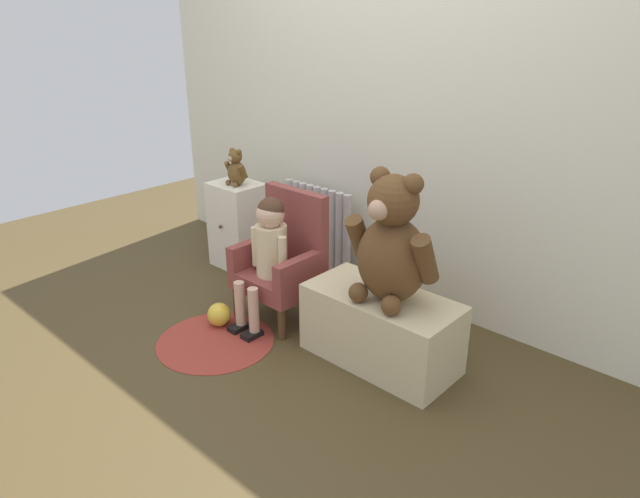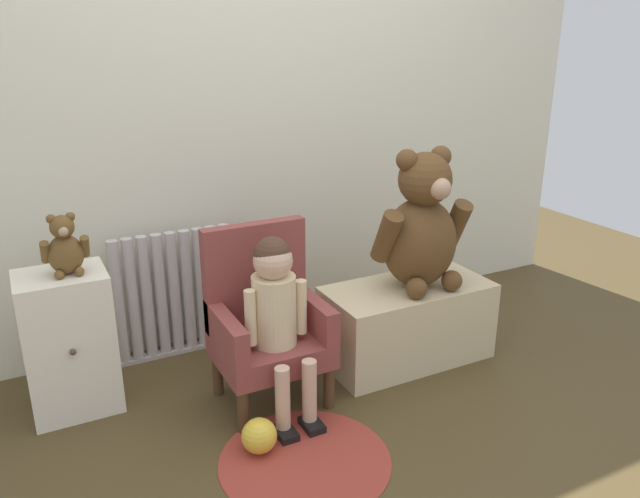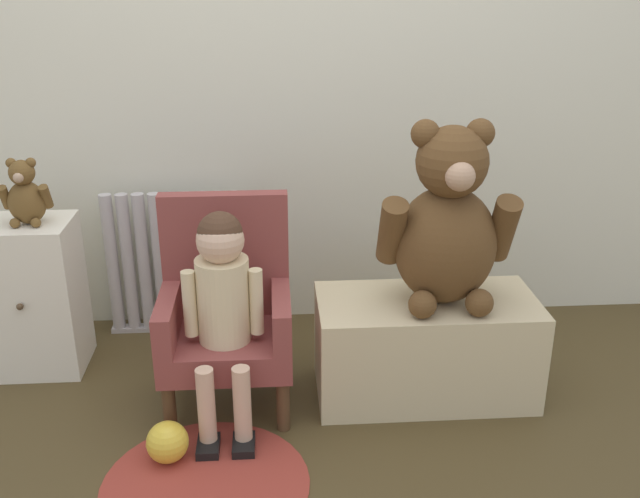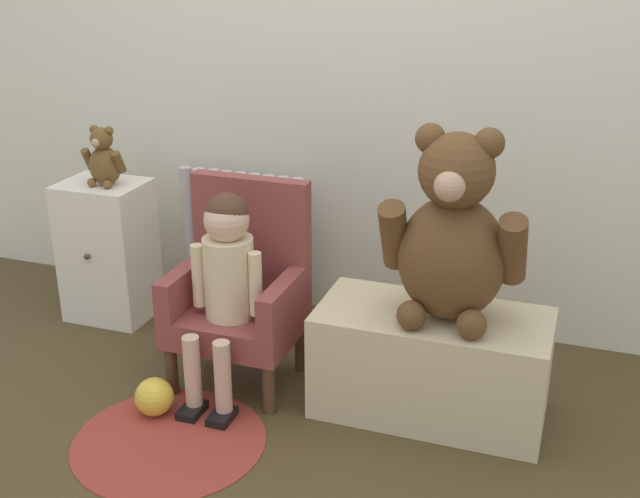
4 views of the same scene
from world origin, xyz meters
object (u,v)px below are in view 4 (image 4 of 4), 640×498
object	(u,v)px
radiator	(243,242)
small_teddy_bear	(104,159)
large_teddy_bear	(453,238)
low_bench	(431,363)
small_dresser	(108,251)
child_figure	(226,268)
child_armchair	(241,290)
floor_rug	(169,441)
toy_ball	(154,397)

from	to	relation	value
radiator	small_teddy_bear	world-z (taller)	small_teddy_bear
large_teddy_bear	low_bench	bearing A→B (deg)	168.30
radiator	small_dresser	size ratio (longest dim) A/B	1.03
radiator	child_figure	world-z (taller)	child_figure
small_dresser	small_teddy_bear	bearing A→B (deg)	-22.74
child_armchair	child_figure	size ratio (longest dim) A/B	1.00
small_dresser	child_figure	xyz separation A→B (m)	(0.72, -0.38, 0.18)
small_teddy_bear	small_dresser	bearing A→B (deg)	157.26
small_dresser	small_teddy_bear	world-z (taller)	small_teddy_bear
low_bench	large_teddy_bear	distance (m)	0.45
small_teddy_bear	floor_rug	world-z (taller)	small_teddy_bear
small_dresser	floor_rug	world-z (taller)	small_dresser
child_figure	radiator	bearing A→B (deg)	110.27
child_figure	small_teddy_bear	size ratio (longest dim) A/B	3.05
radiator	child_figure	xyz separation A→B (m)	(0.23, -0.63, 0.17)
child_armchair	low_bench	distance (m)	0.70
low_bench	toy_ball	size ratio (longest dim) A/B	5.80
child_armchair	child_figure	distance (m)	0.17
small_dresser	large_teddy_bear	xyz separation A→B (m)	(1.44, -0.29, 0.34)
large_teddy_bear	small_teddy_bear	xyz separation A→B (m)	(-1.41, 0.27, 0.05)
small_teddy_bear	low_bench	bearing A→B (deg)	-10.95
small_dresser	low_bench	distance (m)	1.43
large_teddy_bear	small_teddy_bear	bearing A→B (deg)	169.03
low_bench	floor_rug	distance (m)	0.88
small_dresser	large_teddy_bear	distance (m)	1.51
child_armchair	large_teddy_bear	xyz separation A→B (m)	(0.73, -0.02, 0.30)
radiator	child_figure	distance (m)	0.70
radiator	toy_ball	world-z (taller)	radiator
child_figure	small_teddy_bear	xyz separation A→B (m)	(-0.68, 0.37, 0.21)
child_figure	child_armchair	bearing A→B (deg)	90.00
child_armchair	floor_rug	distance (m)	0.57
small_teddy_bear	toy_ball	world-z (taller)	small_teddy_bear
child_figure	floor_rug	xyz separation A→B (m)	(-0.05, -0.35, -0.46)
large_teddy_bear	floor_rug	distance (m)	1.09
child_figure	large_teddy_bear	distance (m)	0.75
child_armchair	large_teddy_bear	distance (m)	0.79
low_bench	large_teddy_bear	world-z (taller)	large_teddy_bear
toy_ball	low_bench	bearing A→B (deg)	20.75
low_bench	toy_ball	bearing A→B (deg)	-159.25
low_bench	floor_rug	world-z (taller)	low_bench
child_figure	low_bench	bearing A→B (deg)	8.48
floor_rug	child_figure	bearing A→B (deg)	81.47
child_armchair	floor_rug	size ratio (longest dim) A/B	1.17
large_teddy_bear	toy_ball	distance (m)	1.11
low_bench	small_teddy_bear	bearing A→B (deg)	169.05
small_teddy_bear	floor_rug	distance (m)	1.17
floor_rug	toy_ball	size ratio (longest dim) A/B	4.73
low_bench	small_teddy_bear	distance (m)	1.48
low_bench	child_figure	bearing A→B (deg)	-171.52
child_armchair	low_bench	world-z (taller)	child_armchair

